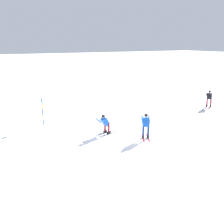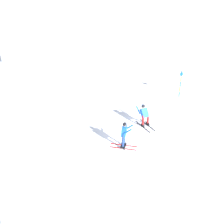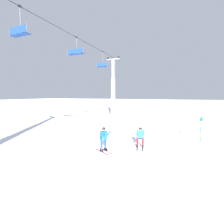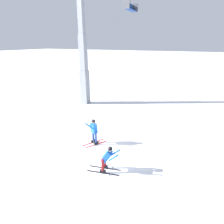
{
  "view_description": "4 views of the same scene",
  "coord_description": "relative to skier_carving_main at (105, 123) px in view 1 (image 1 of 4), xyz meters",
  "views": [
    {
      "loc": [
        9.48,
        15.55,
        6.22
      ],
      "look_at": [
        1.63,
        1.63,
        2.2
      ],
      "focal_mm": 45.33,
      "sensor_mm": 36.0,
      "label": 1
    },
    {
      "loc": [
        -14.34,
        5.87,
        10.12
      ],
      "look_at": [
        -0.32,
        1.68,
        1.94
      ],
      "focal_mm": 47.47,
      "sensor_mm": 36.0,
      "label": 2
    },
    {
      "loc": [
        -10.51,
        -3.48,
        3.8
      ],
      "look_at": [
        0.94,
        1.52,
        2.46
      ],
      "focal_mm": 25.6,
      "sensor_mm": 36.0,
      "label": 3
    },
    {
      "loc": [
        4.36,
        -7.56,
        6.03
      ],
      "look_at": [
        0.2,
        0.97,
        2.44
      ],
      "focal_mm": 29.87,
      "sensor_mm": 36.0,
      "label": 4
    }
  ],
  "objects": [
    {
      "name": "trail_marker_pole",
      "position": [
        3.1,
        -4.19,
        0.33
      ],
      "size": [
        0.07,
        0.28,
        2.1
      ],
      "color": "blue",
      "rests_on": "ground_plane"
    },
    {
      "name": "skier_distant_uphill",
      "position": [
        -1.96,
        2.01,
        0.15
      ],
      "size": [
        1.12,
        1.56,
        1.68
      ],
      "color": "red",
      "rests_on": "ground_plane"
    },
    {
      "name": "ground_plane",
      "position": [
        -0.8,
        0.8,
        -0.81
      ],
      "size": [
        260.0,
        260.0,
        0.0
      ],
      "primitive_type": "plane",
      "color": "white"
    },
    {
      "name": "skier_distant_downhill",
      "position": [
        -12.65,
        -2.33,
        0.14
      ],
      "size": [
        1.69,
        1.35,
        1.67
      ],
      "color": "red",
      "rests_on": "ground_plane"
    },
    {
      "name": "skier_carving_main",
      "position": [
        0.0,
        0.0,
        0.0
      ],
      "size": [
        1.71,
        0.93,
        1.54
      ],
      "color": "black",
      "rests_on": "ground_plane"
    }
  ]
}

